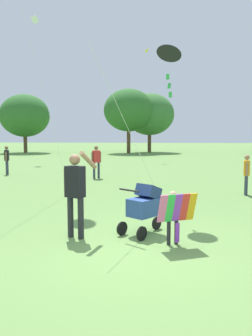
% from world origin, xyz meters
% --- Properties ---
extents(ground_plane, '(120.00, 120.00, 0.00)m').
position_xyz_m(ground_plane, '(0.00, 0.00, 0.00)').
color(ground_plane, '#668E47').
extents(treeline_distant, '(41.56, 7.05, 6.29)m').
position_xyz_m(treeline_distant, '(4.03, 28.48, 3.68)').
color(treeline_distant, brown).
rests_on(treeline_distant, ground).
extents(child_with_butterfly_kite, '(0.73, 0.48, 1.00)m').
position_xyz_m(child_with_butterfly_kite, '(0.66, 0.35, 0.62)').
color(child_with_butterfly_kite, '#232328').
rests_on(child_with_butterfly_kite, ground).
extents(person_adult_flyer, '(0.65, 0.48, 1.73)m').
position_xyz_m(person_adult_flyer, '(-1.23, 0.69, 1.00)').
color(person_adult_flyer, '#232328').
rests_on(person_adult_flyer, ground).
extents(stroller, '(0.92, 1.03, 1.03)m').
position_xyz_m(stroller, '(0.12, 1.05, 0.61)').
color(stroller, black).
rests_on(stroller, ground).
extents(kite_adult_black, '(2.06, 2.34, 4.15)m').
position_xyz_m(kite_adult_black, '(0.66, 2.77, 3.92)').
color(kite_adult_black, black).
rests_on(kite_adult_black, ground).
extents(person_red_shirt, '(0.41, 0.33, 1.46)m').
position_xyz_m(person_red_shirt, '(-2.13, 9.42, 0.86)').
color(person_red_shirt, '#33384C').
rests_on(person_red_shirt, ground).
extents(person_sitting_far, '(0.23, 0.42, 1.33)m').
position_xyz_m(person_sitting_far, '(3.41, 5.63, 0.78)').
color(person_sitting_far, '#33384C').
rests_on(person_sitting_far, ground).
extents(person_kid_running, '(0.25, 0.44, 1.39)m').
position_xyz_m(person_kid_running, '(-6.71, 10.55, 0.82)').
color(person_kid_running, '#33384C').
rests_on(person_kid_running, ground).
extents(cooler_box, '(0.45, 0.33, 0.35)m').
position_xyz_m(cooler_box, '(0.94, 3.10, 0.18)').
color(cooler_box, '#288466').
rests_on(cooler_box, ground).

